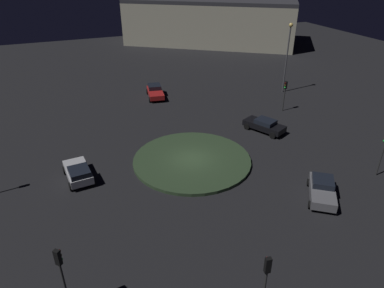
{
  "coord_description": "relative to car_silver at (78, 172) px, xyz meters",
  "views": [
    {
      "loc": [
        25.62,
        -10.35,
        16.85
      ],
      "look_at": [
        0.0,
        0.0,
        1.83
      ],
      "focal_mm": 32.63,
      "sensor_mm": 36.0,
      "label": 1
    }
  ],
  "objects": [
    {
      "name": "ground_plane",
      "position": [
        0.78,
        10.01,
        -0.78
      ],
      "size": [
        117.62,
        117.62,
        0.0
      ],
      "primitive_type": "plane",
      "color": "black"
    },
    {
      "name": "roundabout_island",
      "position": [
        0.78,
        10.01,
        -0.63
      ],
      "size": [
        10.86,
        10.86,
        0.29
      ],
      "primitive_type": "cylinder",
      "color": "#2D4228",
      "rests_on": "ground_plane"
    },
    {
      "name": "car_silver",
      "position": [
        0.0,
        0.0,
        0.0
      ],
      "size": [
        4.0,
        2.38,
        1.47
      ],
      "rotation": [
        0.0,
        0.0,
        3.24
      ],
      "color": "silver",
      "rests_on": "ground_plane"
    },
    {
      "name": "car_grey",
      "position": [
        9.63,
        17.41,
        -0.03
      ],
      "size": [
        4.47,
        3.98,
        1.46
      ],
      "rotation": [
        0.0,
        0.0,
        -0.64
      ],
      "color": "slate",
      "rests_on": "ground_plane"
    },
    {
      "name": "car_red",
      "position": [
        -16.54,
        11.68,
        -0.0
      ],
      "size": [
        4.62,
        2.68,
        1.49
      ],
      "rotation": [
        0.0,
        0.0,
        6.12
      ],
      "color": "red",
      "rests_on": "ground_plane"
    },
    {
      "name": "car_black",
      "position": [
        -2.16,
        19.62,
        -0.05
      ],
      "size": [
        4.79,
        3.57,
        1.38
      ],
      "rotation": [
        0.0,
        0.0,
        0.45
      ],
      "color": "black",
      "rests_on": "ground_plane"
    },
    {
      "name": "traffic_light_northwest",
      "position": [
        -6.15,
        24.78,
        1.89
      ],
      "size": [
        0.37,
        0.39,
        3.73
      ],
      "rotation": [
        0.0,
        0.0,
        -1.13
      ],
      "color": "#2D2D2D",
      "rests_on": "ground_plane"
    },
    {
      "name": "traffic_light_northeast",
      "position": [
        8.87,
        23.99,
        2.12
      ],
      "size": [
        0.37,
        0.4,
        4.07
      ],
      "rotation": [
        0.0,
        0.0,
        -2.1
      ],
      "color": "#2D2D2D",
      "rests_on": "ground_plane"
    },
    {
      "name": "traffic_light_east",
      "position": [
        16.76,
        7.45,
        2.27
      ],
      "size": [
        0.38,
        0.33,
        4.29
      ],
      "rotation": [
        0.0,
        0.0,
        2.98
      ],
      "color": "#2D2D2D",
      "rests_on": "ground_plane"
    },
    {
      "name": "traffic_light_southeast",
      "position": [
        12.63,
        -1.79,
        2.35
      ],
      "size": [
        0.39,
        0.39,
        4.41
      ],
      "rotation": [
        0.0,
        0.0,
        2.36
      ],
      "color": "#2D2D2D",
      "rests_on": "ground_plane"
    },
    {
      "name": "streetlamp_northwest",
      "position": [
        -11.82,
        28.74,
        5.19
      ],
      "size": [
        0.53,
        0.53,
        9.24
      ],
      "color": "#4C4C51",
      "rests_on": "ground_plane"
    },
    {
      "name": "store_building",
      "position": [
        -44.2,
        32.57,
        3.74
      ],
      "size": [
        31.99,
        36.79,
        9.03
      ],
      "rotation": [
        0.0,
        0.0,
        4.1
      ],
      "color": "#B7B299",
      "rests_on": "ground_plane"
    }
  ]
}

